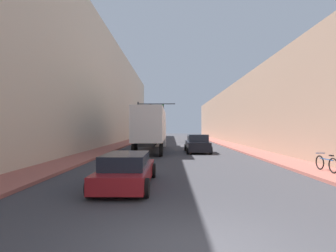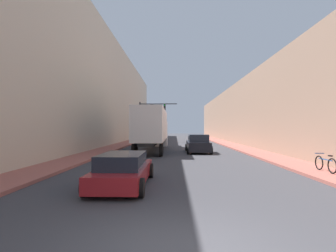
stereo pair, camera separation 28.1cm
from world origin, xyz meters
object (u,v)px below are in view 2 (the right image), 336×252
at_px(semi_truck, 153,127).
at_px(parked_bicycle, 325,164).
at_px(sedan_car, 123,170).
at_px(suv_car, 198,144).
at_px(traffic_signal_gantry, 149,114).

relative_size(semi_truck, parked_bicycle, 7.90).
bearing_deg(sedan_car, suv_car, 73.32).
distance_m(sedan_car, parked_bicycle, 9.62).
bearing_deg(suv_car, parked_bicycle, -65.45).
height_order(suv_car, traffic_signal_gantry, traffic_signal_gantry).
xyz_separation_m(semi_truck, traffic_signal_gantry, (-1.97, 14.92, 2.09)).
height_order(semi_truck, parked_bicycle, semi_truck).
bearing_deg(parked_bicycle, suv_car, 114.55).
bearing_deg(semi_truck, sedan_car, -89.44).
xyz_separation_m(sedan_car, parked_bicycle, (9.26, 2.60, -0.09)).
relative_size(sedan_car, parked_bicycle, 2.61).
distance_m(semi_truck, sedan_car, 16.55).
xyz_separation_m(sedan_car, traffic_signal_gantry, (-2.13, 31.39, 3.77)).
height_order(semi_truck, traffic_signal_gantry, traffic_signal_gantry).
distance_m(traffic_signal_gantry, parked_bicycle, 31.19).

